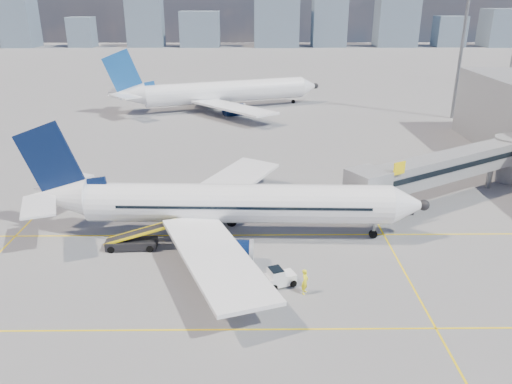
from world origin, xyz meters
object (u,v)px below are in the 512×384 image
(main_aircraft, at_px, (222,204))
(ramp_worker, at_px, (305,281))
(baggage_tug, at_px, (279,277))
(cargo_dolly, at_px, (236,277))
(belt_loader, at_px, (133,242))
(second_aircraft, at_px, (218,93))

(main_aircraft, relative_size, ramp_worker, 18.32)
(baggage_tug, height_order, cargo_dolly, cargo_dolly)
(cargo_dolly, height_order, belt_loader, belt_loader)
(main_aircraft, bearing_deg, cargo_dolly, -78.41)
(belt_loader, distance_m, ramp_worker, 15.93)
(belt_loader, xyz_separation_m, ramp_worker, (14.22, -7.18, 0.33))
(main_aircraft, relative_size, second_aircraft, 0.89)
(cargo_dolly, bearing_deg, baggage_tug, 1.81)
(cargo_dolly, distance_m, belt_loader, 11.16)
(baggage_tug, distance_m, belt_loader, 13.81)
(main_aircraft, xyz_separation_m, ramp_worker, (6.58, -9.49, -2.23))
(second_aircraft, relative_size, belt_loader, 6.51)
(cargo_dolly, bearing_deg, belt_loader, 141.08)
(cargo_dolly, relative_size, belt_loader, 0.50)
(main_aircraft, distance_m, belt_loader, 8.38)
(second_aircraft, distance_m, baggage_tug, 64.20)
(second_aircraft, distance_m, belt_loader, 57.64)
(second_aircraft, bearing_deg, cargo_dolly, -104.56)
(main_aircraft, xyz_separation_m, second_aircraft, (-3.81, 55.15, -0.01))
(cargo_dolly, bearing_deg, second_aircraft, 91.03)
(main_aircraft, distance_m, cargo_dolly, 9.16)
(second_aircraft, xyz_separation_m, baggage_tug, (8.55, -63.58, -2.49))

